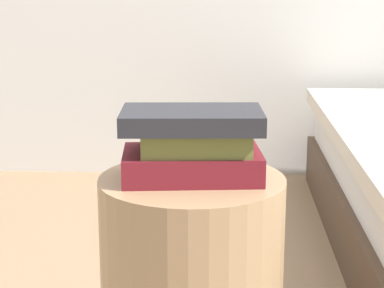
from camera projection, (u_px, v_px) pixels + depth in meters
book_maroon at (193, 164)px, 1.43m from camera, size 0.30×0.19×0.06m
book_olive at (196, 139)px, 1.41m from camera, size 0.23×0.17×0.05m
book_charcoal at (193, 119)px, 1.39m from camera, size 0.30×0.19×0.04m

